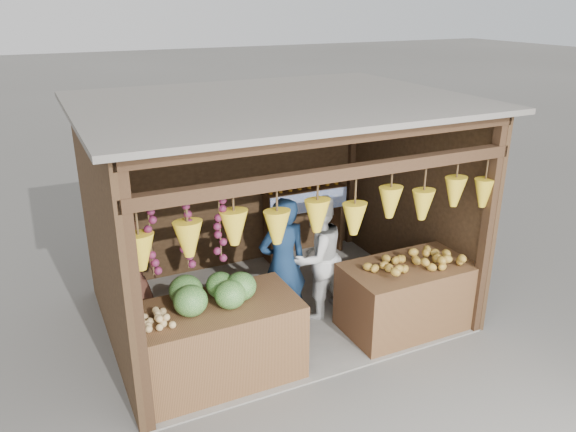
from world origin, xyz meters
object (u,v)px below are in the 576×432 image
object	(u,v)px
counter_left	(221,342)
man_standing	(283,264)
woman_standing	(317,257)
counter_right	(406,297)
vendor_seated	(132,267)

from	to	relation	value
counter_left	man_standing	size ratio (longest dim) A/B	0.98
counter_left	woman_standing	bearing A→B (deg)	25.21
woman_standing	counter_left	bearing A→B (deg)	8.24
counter_right	counter_left	bearing A→B (deg)	179.30
counter_right	vendor_seated	distance (m)	3.20
counter_right	man_standing	world-z (taller)	man_standing
counter_right	woman_standing	size ratio (longest dim) A/B	0.96
woman_standing	counter_right	bearing A→B (deg)	121.60
counter_left	man_standing	bearing A→B (deg)	32.30
woman_standing	vendor_seated	xyz separation A→B (m)	(-2.10, 0.49, 0.09)
vendor_seated	counter_left	bearing A→B (deg)	120.83
woman_standing	vendor_seated	bearing A→B (deg)	-30.14
man_standing	vendor_seated	distance (m)	1.71
woman_standing	vendor_seated	size ratio (longest dim) A/B	1.38
counter_right	woman_standing	bearing A→B (deg)	138.56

